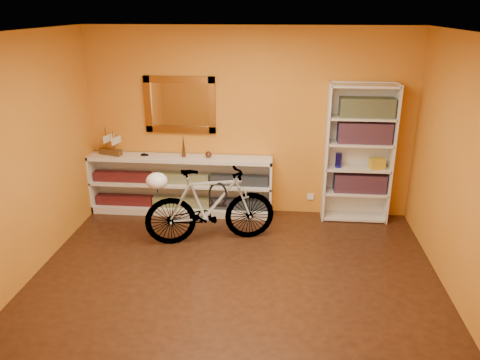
# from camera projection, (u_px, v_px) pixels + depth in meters

# --- Properties ---
(floor) EXTENTS (4.50, 4.00, 0.01)m
(floor) POSITION_uv_depth(u_px,v_px,m) (234.00, 285.00, 5.05)
(floor) COLOR black
(floor) RESTS_ON ground
(ceiling) EXTENTS (4.50, 4.00, 0.01)m
(ceiling) POSITION_uv_depth(u_px,v_px,m) (233.00, 33.00, 4.14)
(ceiling) COLOR silver
(ceiling) RESTS_ON ground
(back_wall) EXTENTS (4.50, 0.01, 2.60)m
(back_wall) POSITION_uv_depth(u_px,v_px,m) (249.00, 123.00, 6.46)
(back_wall) COLOR orange
(back_wall) RESTS_ON ground
(left_wall) EXTENTS (0.01, 4.00, 2.60)m
(left_wall) POSITION_uv_depth(u_px,v_px,m) (15.00, 165.00, 4.79)
(left_wall) COLOR orange
(left_wall) RESTS_ON ground
(right_wall) EXTENTS (0.01, 4.00, 2.60)m
(right_wall) POSITION_uv_depth(u_px,v_px,m) (471.00, 179.00, 4.39)
(right_wall) COLOR orange
(right_wall) RESTS_ON ground
(gilt_mirror) EXTENTS (0.98, 0.06, 0.78)m
(gilt_mirror) POSITION_uv_depth(u_px,v_px,m) (180.00, 105.00, 6.42)
(gilt_mirror) COLOR brown
(gilt_mirror) RESTS_ON back_wall
(wall_socket) EXTENTS (0.09, 0.02, 0.09)m
(wall_socket) POSITION_uv_depth(u_px,v_px,m) (310.00, 196.00, 6.73)
(wall_socket) COLOR silver
(wall_socket) RESTS_ON back_wall
(console_unit) EXTENTS (2.60, 0.35, 0.85)m
(console_unit) POSITION_uv_depth(u_px,v_px,m) (181.00, 185.00, 6.67)
(console_unit) COLOR silver
(console_unit) RESTS_ON floor
(cd_row_lower) EXTENTS (2.50, 0.13, 0.14)m
(cd_row_lower) POSITION_uv_depth(u_px,v_px,m) (181.00, 202.00, 6.75)
(cd_row_lower) COLOR black
(cd_row_lower) RESTS_ON console_unit
(cd_row_upper) EXTENTS (2.50, 0.13, 0.14)m
(cd_row_upper) POSITION_uv_depth(u_px,v_px,m) (180.00, 178.00, 6.62)
(cd_row_upper) COLOR navy
(cd_row_upper) RESTS_ON console_unit
(model_ship) EXTENTS (0.35, 0.21, 0.39)m
(model_ship) POSITION_uv_depth(u_px,v_px,m) (110.00, 141.00, 6.54)
(model_ship) COLOR #462C13
(model_ship) RESTS_ON console_unit
(toy_car) EXTENTS (0.00, 0.00, 0.00)m
(toy_car) POSITION_uv_depth(u_px,v_px,m) (145.00, 156.00, 6.57)
(toy_car) COLOR black
(toy_car) RESTS_ON console_unit
(bronze_ornament) EXTENTS (0.06, 0.06, 0.33)m
(bronze_ornament) POSITION_uv_depth(u_px,v_px,m) (183.00, 145.00, 6.46)
(bronze_ornament) COLOR #4E2C1A
(bronze_ornament) RESTS_ON console_unit
(decorative_orb) EXTENTS (0.09, 0.09, 0.09)m
(decorative_orb) POSITION_uv_depth(u_px,v_px,m) (208.00, 154.00, 6.47)
(decorative_orb) COLOR #4E2C1A
(decorative_orb) RESTS_ON console_unit
(bookcase) EXTENTS (0.90, 0.30, 1.90)m
(bookcase) POSITION_uv_depth(u_px,v_px,m) (359.00, 154.00, 6.30)
(bookcase) COLOR silver
(bookcase) RESTS_ON floor
(book_row_a) EXTENTS (0.70, 0.22, 0.26)m
(book_row_a) POSITION_uv_depth(u_px,v_px,m) (360.00, 182.00, 6.44)
(book_row_a) COLOR maroon
(book_row_a) RESTS_ON bookcase
(book_row_b) EXTENTS (0.70, 0.22, 0.28)m
(book_row_b) POSITION_uv_depth(u_px,v_px,m) (364.00, 132.00, 6.19)
(book_row_b) COLOR maroon
(book_row_b) RESTS_ON bookcase
(book_row_c) EXTENTS (0.70, 0.22, 0.25)m
(book_row_c) POSITION_uv_depth(u_px,v_px,m) (367.00, 107.00, 6.07)
(book_row_c) COLOR #194757
(book_row_c) RESTS_ON bookcase
(travel_mug) EXTENTS (0.09, 0.09, 0.20)m
(travel_mug) POSITION_uv_depth(u_px,v_px,m) (339.00, 160.00, 6.33)
(travel_mug) COLOR #181698
(travel_mug) RESTS_ON bookcase
(red_tin) EXTENTS (0.20, 0.20, 0.20)m
(red_tin) POSITION_uv_depth(u_px,v_px,m) (347.00, 108.00, 6.13)
(red_tin) COLOR maroon
(red_tin) RESTS_ON bookcase
(yellow_bag) EXTENTS (0.21, 0.17, 0.15)m
(yellow_bag) POSITION_uv_depth(u_px,v_px,m) (377.00, 164.00, 6.28)
(yellow_bag) COLOR gold
(yellow_bag) RESTS_ON bookcase
(bicycle) EXTENTS (0.86, 1.72, 0.98)m
(bicycle) POSITION_uv_depth(u_px,v_px,m) (210.00, 206.00, 5.82)
(bicycle) COLOR silver
(bicycle) RESTS_ON floor
(helmet) EXTENTS (0.26, 0.25, 0.20)m
(helmet) POSITION_uv_depth(u_px,v_px,m) (157.00, 181.00, 5.59)
(helmet) COLOR white
(helmet) RESTS_ON bicycle
(u_lock) EXTENTS (0.24, 0.03, 0.24)m
(u_lock) POSITION_uv_depth(u_px,v_px,m) (218.00, 194.00, 5.79)
(u_lock) COLOR black
(u_lock) RESTS_ON bicycle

